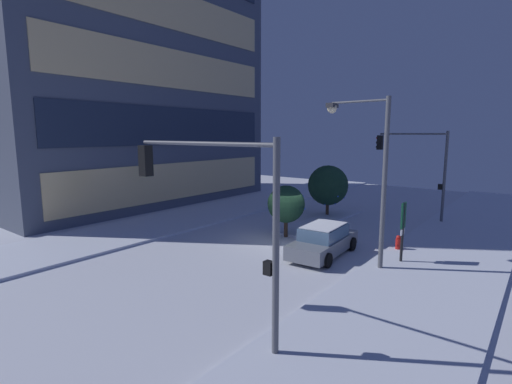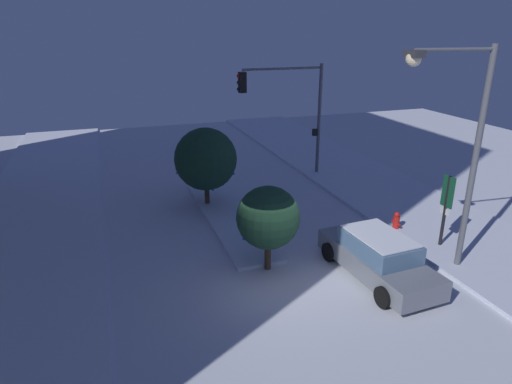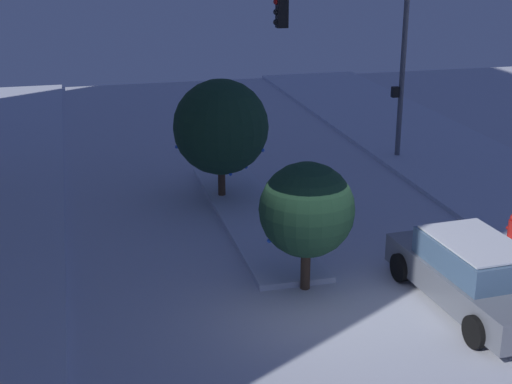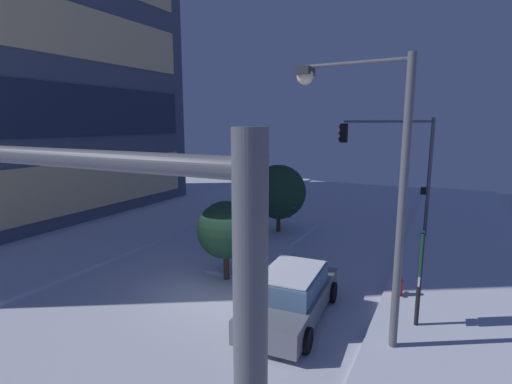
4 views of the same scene
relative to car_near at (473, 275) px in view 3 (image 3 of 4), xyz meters
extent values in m
plane|color=silver|center=(0.67, 3.12, -0.71)|extent=(52.00, 52.00, 0.00)
cube|color=silver|center=(6.20, 3.36, -0.64)|extent=(9.00, 1.80, 0.14)
cube|color=slate|center=(0.00, 0.00, -0.18)|extent=(4.72, 2.06, 0.66)
cube|color=slate|center=(0.00, 0.00, 0.43)|extent=(2.59, 1.75, 0.60)
cube|color=white|center=(0.00, 0.00, 0.76)|extent=(2.40, 1.64, 0.04)
sphere|color=#F9E5B2|center=(2.29, 0.75, -0.21)|extent=(0.16, 0.16, 0.16)
sphere|color=#F9E5B2|center=(2.36, -0.46, -0.21)|extent=(0.16, 0.16, 0.16)
cylinder|color=black|center=(1.47, 0.98, -0.38)|extent=(0.67, 0.26, 0.66)
cylinder|color=black|center=(1.57, -0.80, -0.38)|extent=(0.67, 0.26, 0.66)
cylinder|color=black|center=(-1.58, 0.80, -0.38)|extent=(0.67, 0.26, 0.66)
cylinder|color=#565960|center=(10.58, -3.03, 2.29)|extent=(0.18, 0.18, 5.99)
cube|color=black|center=(10.58, 1.28, 4.48)|extent=(0.32, 0.36, 1.00)
sphere|color=red|center=(10.58, 1.47, 4.80)|extent=(0.20, 0.20, 0.20)
sphere|color=black|center=(10.58, 1.47, 4.48)|extent=(0.20, 0.20, 0.20)
sphere|color=black|center=(10.58, 1.47, 4.16)|extent=(0.20, 0.20, 0.20)
cube|color=black|center=(10.58, -2.81, 1.69)|extent=(0.20, 0.24, 0.36)
cylinder|color=red|center=(2.92, -2.70, -0.35)|extent=(0.12, 0.10, 0.10)
cylinder|color=#473323|center=(7.91, 3.86, -0.19)|extent=(0.22, 0.22, 1.04)
sphere|color=#193823|center=(7.91, 3.86, 1.52)|extent=(2.80, 2.80, 2.80)
sphere|color=blue|center=(7.70, 3.16, 0.31)|extent=(0.10, 0.10, 0.10)
sphere|color=blue|center=(7.24, 2.76, 0.93)|extent=(0.10, 0.10, 0.10)
sphere|color=blue|center=(8.84, 3.17, 2.33)|extent=(0.10, 0.10, 0.10)
sphere|color=blue|center=(8.41, 2.85, 0.67)|extent=(0.10, 0.10, 0.10)
sphere|color=blue|center=(7.27, 3.72, 0.27)|extent=(0.10, 0.10, 0.10)
sphere|color=blue|center=(8.05, 5.15, 0.97)|extent=(0.10, 0.10, 0.10)
cylinder|color=#473323|center=(1.62, 3.23, -0.21)|extent=(0.22, 0.22, 1.00)
sphere|color=#1E4228|center=(1.62, 3.23, 1.18)|extent=(2.11, 2.11, 2.11)
sphere|color=blue|center=(2.54, 3.61, 0.80)|extent=(0.10, 0.10, 0.10)
sphere|color=blue|center=(1.63, 4.07, 0.53)|extent=(0.10, 0.10, 0.10)
sphere|color=blue|center=(2.40, 2.62, 1.59)|extent=(0.10, 0.10, 0.10)
sphere|color=blue|center=(2.02, 3.58, 0.26)|extent=(0.10, 0.10, 0.10)
sphere|color=blue|center=(2.01, 2.25, 0.98)|extent=(0.10, 0.10, 0.10)
sphere|color=blue|center=(1.78, 3.77, 0.28)|extent=(0.10, 0.10, 0.10)
camera|label=1|loc=(-15.97, -8.26, 5.11)|focal=26.61mm
camera|label=2|loc=(-10.98, 7.97, 7.03)|focal=31.44mm
camera|label=3|loc=(-12.84, 7.97, 6.89)|focal=52.37mm
camera|label=4|loc=(-10.01, -3.87, 5.05)|focal=27.08mm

